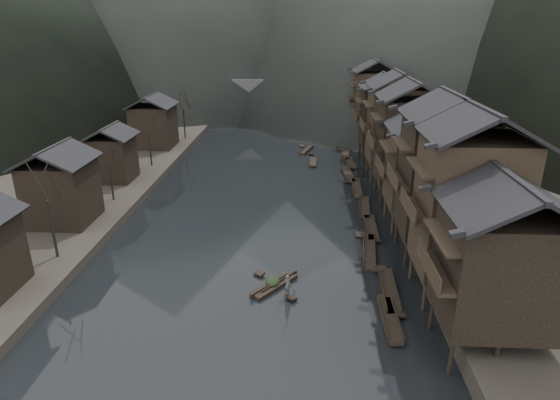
{
  "coord_description": "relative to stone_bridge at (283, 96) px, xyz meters",
  "views": [
    {
      "loc": [
        4.69,
        -34.71,
        20.99
      ],
      "look_at": [
        2.24,
        13.36,
        2.5
      ],
      "focal_mm": 30.0,
      "sensor_mm": 36.0,
      "label": 1
    }
  ],
  "objects": [
    {
      "name": "midriver_boats",
      "position": [
        2.78,
        -19.21,
        -4.91
      ],
      "size": [
        8.7,
        41.28,
        0.45
      ],
      "color": "black",
      "rests_on": "water"
    },
    {
      "name": "bare_trees",
      "position": [
        -17.0,
        -55.23,
        1.59
      ],
      "size": [
        3.91,
        62.15,
        7.83
      ],
      "color": "black",
      "rests_on": "left_bank"
    },
    {
      "name": "moored_sampans",
      "position": [
        11.85,
        -45.78,
        -4.91
      ],
      "size": [
        3.4,
        70.59,
        0.47
      ],
      "color": "black",
      "rests_on": "water"
    },
    {
      "name": "hero_sampan",
      "position": [
        2.48,
        -72.64,
        -4.91
      ],
      "size": [
        4.0,
        4.75,
        0.44
      ],
      "color": "black",
      "rests_on": "water"
    },
    {
      "name": "right_bank",
      "position": [
        35.0,
        -32.0,
        -4.21
      ],
      "size": [
        40.0,
        200.0,
        1.8
      ],
      "primitive_type": "cube",
      "color": "#2D2823",
      "rests_on": "ground"
    },
    {
      "name": "boatman",
      "position": [
        3.63,
        -74.11,
        -3.76
      ],
      "size": [
        0.78,
        0.78,
        1.83
      ],
      "primitive_type": "imported",
      "rotation": [
        0.0,
        0.0,
        2.36
      ],
      "color": "#4E4E50",
      "rests_on": "hero_sampan"
    },
    {
      "name": "cargo_heap",
      "position": [
        2.33,
        -72.45,
        -4.32
      ],
      "size": [
        1.17,
        1.54,
        0.7
      ],
      "primitive_type": "ellipsoid",
      "color": "black",
      "rests_on": "hero_sampan"
    },
    {
      "name": "left_houses",
      "position": [
        -20.5,
        -51.88,
        0.55
      ],
      "size": [
        8.1,
        53.2,
        8.73
      ],
      "color": "black",
      "rests_on": "left_bank"
    },
    {
      "name": "water",
      "position": [
        0.0,
        -72.0,
        -5.11
      ],
      "size": [
        300.0,
        300.0,
        0.0
      ],
      "primitive_type": "plane",
      "color": "black",
      "rests_on": "ground"
    },
    {
      "name": "stilt_houses",
      "position": [
        17.28,
        -52.63,
        3.88
      ],
      "size": [
        9.0,
        67.6,
        15.59
      ],
      "color": "black",
      "rests_on": "ground"
    },
    {
      "name": "bamboo_pole",
      "position": [
        3.83,
        -74.11,
        -1.2
      ],
      "size": [
        0.97,
        2.45,
        3.28
      ],
      "primitive_type": "cylinder",
      "rotation": [
        0.67,
        0.0,
        -0.36
      ],
      "color": "#8C7A51",
      "rests_on": "boatman"
    },
    {
      "name": "stone_bridge",
      "position": [
        0.0,
        0.0,
        0.0
      ],
      "size": [
        40.0,
        6.0,
        9.0
      ],
      "color": "#4C4C4F",
      "rests_on": "ground"
    },
    {
      "name": "left_bank",
      "position": [
        -35.0,
        -32.0,
        -4.51
      ],
      "size": [
        40.0,
        200.0,
        1.2
      ],
      "primitive_type": "cube",
      "color": "#2D2823",
      "rests_on": "ground"
    }
  ]
}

